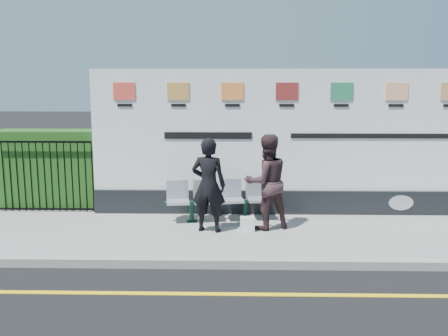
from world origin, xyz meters
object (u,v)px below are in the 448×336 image
Objects in this scene: bench at (219,210)px; woman_right at (266,182)px; woman_left at (209,185)px; billboard at (285,152)px.

bench is 1.14× the size of woman_right.
woman_right reaches higher than woman_left.
woman_left is at bearing -9.89° from woman_right.
billboard reaches higher than woman_left.
woman_left reaches higher than bench.
woman_left is at bearing -139.01° from billboard.
woman_right reaches higher than bench.
billboard is 4.58× the size of woman_left.
woman_left is at bearing -111.25° from bench.
billboard is 1.27m from woman_right.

